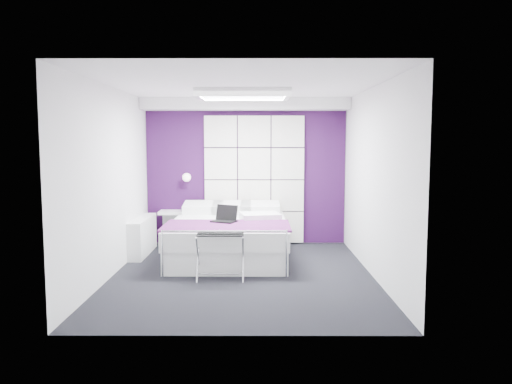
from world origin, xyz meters
TOP-DOWN VIEW (x-y plane):
  - floor at (0.00, 0.00)m, footprint 4.40×4.40m
  - ceiling at (0.00, 0.00)m, footprint 4.40×4.40m
  - wall_back at (0.00, 2.20)m, footprint 3.60×0.00m
  - wall_left at (-1.80, 0.00)m, footprint 0.00×4.40m
  - wall_right at (1.80, 0.00)m, footprint 0.00×4.40m
  - accent_wall at (0.00, 2.19)m, footprint 3.58×0.02m
  - soffit at (0.00, 1.95)m, footprint 3.58×0.50m
  - headboard at (0.15, 2.14)m, footprint 1.80×0.08m
  - skylight at (0.00, 0.60)m, footprint 1.36×0.86m
  - wall_lamp at (-1.05, 2.06)m, footprint 0.15×0.15m
  - radiator at (-1.69, 1.30)m, footprint 0.22×1.20m
  - bed at (-0.24, 1.02)m, footprint 1.86×2.25m
  - nightstand at (-1.30, 2.02)m, footprint 0.49×0.38m
  - luggage_rack at (-0.29, -0.18)m, footprint 0.63×0.46m
  - laptop at (-0.30, 0.73)m, footprint 0.35×0.25m

SIDE VIEW (x-z plane):
  - floor at x=0.00m, z-range 0.00..0.00m
  - radiator at x=-1.69m, z-range 0.00..0.60m
  - luggage_rack at x=-0.29m, z-range 0.00..0.62m
  - bed at x=-0.24m, z-range -0.06..0.72m
  - nightstand at x=-1.30m, z-range 0.57..0.62m
  - laptop at x=-0.30m, z-range 0.57..0.82m
  - headboard at x=0.15m, z-range 0.02..2.32m
  - wall_lamp at x=-1.05m, z-range 1.15..1.29m
  - wall_left at x=-1.80m, z-range -0.90..3.50m
  - wall_right at x=1.80m, z-range -0.90..3.50m
  - accent_wall at x=0.00m, z-range 0.01..2.59m
  - wall_back at x=0.00m, z-range -0.50..3.10m
  - soffit at x=0.00m, z-range 2.40..2.60m
  - skylight at x=0.00m, z-range 2.49..2.61m
  - ceiling at x=0.00m, z-range 2.60..2.60m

